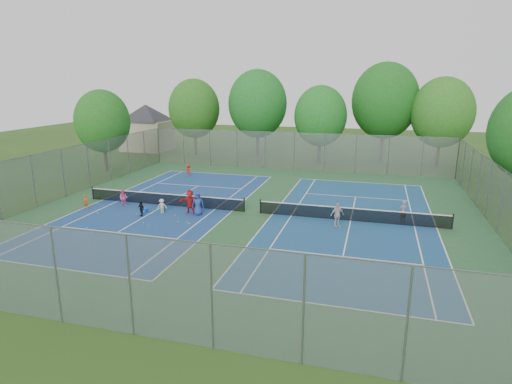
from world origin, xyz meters
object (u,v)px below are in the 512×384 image
Objects in this scene: ball_crate at (145,210)px; instructor at (403,211)px; net_right at (351,215)px; net_left at (165,200)px; ball_hopper at (163,208)px.

instructor reaches higher than ball_crate.
instructor is at bearing 12.01° from net_right.
instructor is (17.38, 0.72, 0.30)m from net_left.
net_left is at bearing 111.84° from ball_hopper.
ball_hopper reaches higher than ball_crate.
ball_crate is at bearing -171.97° from net_right.
ball_crate is at bearing -105.17° from net_left.
net_left is 25.71× the size of ball_hopper.
net_left is 14.00m from net_right.
ball_hopper is at bearing -29.52° from instructor.
ball_hopper is at bearing -173.79° from net_right.
instructor is at bearing 8.79° from ball_crate.
net_left reaches higher than ball_crate.
ball_crate is 1.29m from ball_hopper.
instructor is at bearing 7.39° from ball_hopper.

